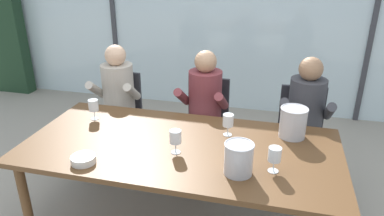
# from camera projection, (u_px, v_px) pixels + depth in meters

# --- Properties ---
(ground) EXTENTS (14.00, 14.00, 0.00)m
(ground) POSITION_uv_depth(u_px,v_px,m) (207.00, 160.00, 3.86)
(ground) COLOR #9E9384
(window_glass_panel) EXTENTS (7.53, 0.03, 2.60)m
(window_glass_panel) POSITION_uv_depth(u_px,v_px,m) (233.00, 15.00, 4.70)
(window_glass_panel) COLOR silver
(window_glass_panel) RESTS_ON ground
(window_mullion_left) EXTENTS (0.06, 0.06, 2.60)m
(window_mullion_left) POSITION_uv_depth(u_px,v_px,m) (113.00, 10.00, 5.07)
(window_mullion_left) COLOR #38383D
(window_mullion_left) RESTS_ON ground
(window_mullion_right) EXTENTS (0.06, 0.06, 2.60)m
(window_mullion_right) POSITION_uv_depth(u_px,v_px,m) (374.00, 21.00, 4.30)
(window_mullion_right) COLOR #38383D
(window_mullion_right) RESTS_ON ground
(hillside_vineyard) EXTENTS (13.53, 2.40, 1.44)m
(hillside_vineyard) POSITION_uv_depth(u_px,v_px,m) (258.00, 13.00, 8.72)
(hillside_vineyard) COLOR #477A38
(hillside_vineyard) RESTS_ON ground
(curtain_heavy_drape) EXTENTS (0.56, 0.20, 2.60)m
(curtain_heavy_drape) POSITION_uv_depth(u_px,v_px,m) (1.00, 8.00, 5.31)
(curtain_heavy_drape) COLOR #1E3823
(curtain_heavy_drape) RESTS_ON ground
(dining_table) EXTENTS (2.33, 1.11, 0.73)m
(dining_table) POSITION_uv_depth(u_px,v_px,m) (180.00, 152.00, 2.70)
(dining_table) COLOR brown
(dining_table) RESTS_ON ground
(chair_near_curtain) EXTENTS (0.45, 0.45, 0.90)m
(chair_near_curtain) POSITION_uv_depth(u_px,v_px,m) (119.00, 108.00, 3.82)
(chair_near_curtain) COLOR #232328
(chair_near_curtain) RESTS_ON ground
(chair_left_of_center) EXTENTS (0.45, 0.45, 0.90)m
(chair_left_of_center) POSITION_uv_depth(u_px,v_px,m) (206.00, 116.00, 3.63)
(chair_left_of_center) COLOR #232328
(chair_left_of_center) RESTS_ON ground
(chair_center) EXTENTS (0.47, 0.47, 0.90)m
(chair_center) POSITION_uv_depth(u_px,v_px,m) (301.00, 127.00, 3.40)
(chair_center) COLOR #232328
(chair_center) RESTS_ON ground
(person_beige_jumper) EXTENTS (0.49, 0.63, 1.22)m
(person_beige_jumper) POSITION_uv_depth(u_px,v_px,m) (116.00, 97.00, 3.64)
(person_beige_jumper) COLOR #B7AD9E
(person_beige_jumper) RESTS_ON ground
(person_maroon_top) EXTENTS (0.47, 0.62, 1.22)m
(person_maroon_top) POSITION_uv_depth(u_px,v_px,m) (203.00, 106.00, 3.43)
(person_maroon_top) COLOR brown
(person_maroon_top) RESTS_ON ground
(person_charcoal_jacket) EXTENTS (0.47, 0.62, 1.22)m
(person_charcoal_jacket) POSITION_uv_depth(u_px,v_px,m) (305.00, 116.00, 3.22)
(person_charcoal_jacket) COLOR #38383D
(person_charcoal_jacket) RESTS_ON ground
(ice_bucket_primary) EXTENTS (0.19, 0.19, 0.21)m
(ice_bucket_primary) POSITION_uv_depth(u_px,v_px,m) (239.00, 158.00, 2.29)
(ice_bucket_primary) COLOR #B7B7BC
(ice_bucket_primary) RESTS_ON dining_table
(ice_bucket_secondary) EXTENTS (0.21, 0.21, 0.24)m
(ice_bucket_secondary) POSITION_uv_depth(u_px,v_px,m) (293.00, 122.00, 2.75)
(ice_bucket_secondary) COLOR #B7B7BC
(ice_bucket_secondary) RESTS_ON dining_table
(tasting_bowl) EXTENTS (0.17, 0.17, 0.05)m
(tasting_bowl) POSITION_uv_depth(u_px,v_px,m) (83.00, 159.00, 2.44)
(tasting_bowl) COLOR silver
(tasting_bowl) RESTS_ON dining_table
(wine_glass_by_left_taster) EXTENTS (0.08, 0.08, 0.17)m
(wine_glass_by_left_taster) POSITION_uv_depth(u_px,v_px,m) (93.00, 106.00, 3.05)
(wine_glass_by_left_taster) COLOR silver
(wine_glass_by_left_taster) RESTS_ON dining_table
(wine_glass_near_bucket) EXTENTS (0.08, 0.08, 0.17)m
(wine_glass_near_bucket) POSITION_uv_depth(u_px,v_px,m) (275.00, 155.00, 2.31)
(wine_glass_near_bucket) COLOR silver
(wine_glass_near_bucket) RESTS_ON dining_table
(wine_glass_center_pour) EXTENTS (0.08, 0.08, 0.17)m
(wine_glass_center_pour) POSITION_uv_depth(u_px,v_px,m) (228.00, 121.00, 2.78)
(wine_glass_center_pour) COLOR silver
(wine_glass_center_pour) RESTS_ON dining_table
(wine_glass_by_right_taster) EXTENTS (0.08, 0.08, 0.17)m
(wine_glass_by_right_taster) POSITION_uv_depth(u_px,v_px,m) (176.00, 138.00, 2.53)
(wine_glass_by_right_taster) COLOR silver
(wine_glass_by_right_taster) RESTS_ON dining_table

